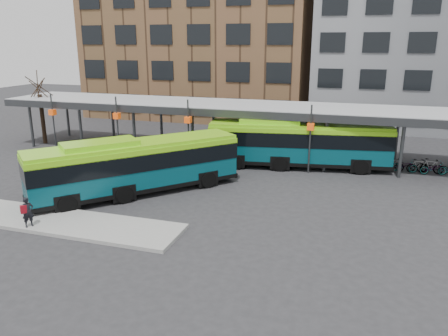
{
  "coord_description": "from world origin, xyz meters",
  "views": [
    {
      "loc": [
        9.2,
        -20.07,
        8.9
      ],
      "look_at": [
        1.84,
        3.21,
        1.8
      ],
      "focal_mm": 35.0,
      "sensor_mm": 36.0,
      "label": 1
    }
  ],
  "objects_px": {
    "tree": "(42,116)",
    "pedestrian": "(28,212)",
    "bus_rear": "(298,142)",
    "bus_front": "(136,165)"
  },
  "relations": [
    {
      "from": "tree",
      "to": "pedestrian",
      "type": "xyz_separation_m",
      "value": [
        12.16,
        -16.13,
        -1.49
      ]
    },
    {
      "from": "bus_rear",
      "to": "pedestrian",
      "type": "xyz_separation_m",
      "value": [
        -10.86,
        -15.16,
        -0.91
      ]
    },
    {
      "from": "bus_rear",
      "to": "pedestrian",
      "type": "bearing_deg",
      "value": -134.69
    },
    {
      "from": "bus_rear",
      "to": "bus_front",
      "type": "bearing_deg",
      "value": -143.0
    },
    {
      "from": "tree",
      "to": "pedestrian",
      "type": "relative_size",
      "value": 3.74
    },
    {
      "from": "bus_rear",
      "to": "pedestrian",
      "type": "distance_m",
      "value": 18.67
    },
    {
      "from": "bus_rear",
      "to": "pedestrian",
      "type": "relative_size",
      "value": 8.78
    },
    {
      "from": "tree",
      "to": "bus_front",
      "type": "relative_size",
      "value": 0.5
    },
    {
      "from": "bus_front",
      "to": "pedestrian",
      "type": "bearing_deg",
      "value": -158.79
    },
    {
      "from": "bus_front",
      "to": "bus_rear",
      "type": "bearing_deg",
      "value": -1.93
    }
  ]
}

